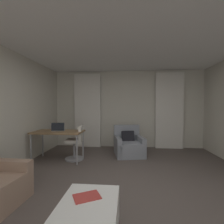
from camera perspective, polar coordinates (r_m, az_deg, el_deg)
ground_plane at (r=3.06m, az=5.59°, el=-25.01°), size 12.00×12.00×0.00m
wall_window at (r=5.76m, az=5.37°, el=1.01°), size 5.12×0.06×2.60m
ceiling at (r=3.00m, az=5.76°, el=26.40°), size 5.12×6.12×0.06m
curtain_left_panel at (r=5.79m, az=-8.37°, el=0.50°), size 0.90×0.06×2.50m
curtain_right_panel at (r=5.80m, az=19.08°, el=0.43°), size 0.90×0.06×2.50m
armchair at (r=4.90m, az=5.69°, el=-11.33°), size 0.92×1.01×0.82m
desk at (r=4.54m, az=-17.91°, el=-7.05°), size 1.25×0.68×0.75m
desk_chair at (r=4.52m, az=-12.28°, el=-10.84°), size 0.48×0.48×0.88m
laptop at (r=4.57m, az=-17.89°, el=-5.60°), size 0.37×0.31×0.22m
coffee_table at (r=2.08m, az=-7.93°, el=-32.78°), size 0.60×0.75×0.40m
magazine_open at (r=2.04m, az=-8.60°, el=-26.72°), size 0.34×0.31×0.01m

